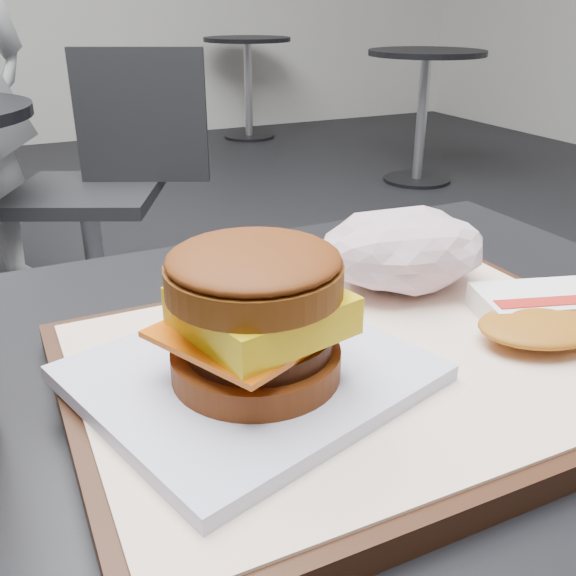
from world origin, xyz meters
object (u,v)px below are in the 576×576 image
Objects in this scene: breakfast_sandwich at (254,328)px; hash_brown at (540,314)px; serving_tray at (364,367)px; neighbor_chair at (107,175)px; crumpled_wrapper at (405,249)px.

hash_brown is at bearing -4.32° from breakfast_sandwich.
serving_tray is 0.43× the size of neighbor_chair.
serving_tray is 2.79× the size of crumpled_wrapper.
serving_tray is 0.09m from breakfast_sandwich.
crumpled_wrapper is (0.17, 0.09, -0.01)m from breakfast_sandwich.
neighbor_chair is (0.04, 1.60, -0.31)m from crumpled_wrapper.
breakfast_sandwich is at bearing 175.68° from hash_brown.
serving_tray is 2.91× the size of hash_brown.
breakfast_sandwich is 1.77× the size of hash_brown.
serving_tray is at bearing -94.27° from neighbor_chair.
neighbor_chair is (0.21, 1.69, -0.32)m from breakfast_sandwich.
crumpled_wrapper reaches higher than hash_brown.
breakfast_sandwich is (-0.08, -0.00, 0.05)m from serving_tray.
hash_brown reaches higher than serving_tray.
neighbor_chair is at bearing 90.20° from hash_brown.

